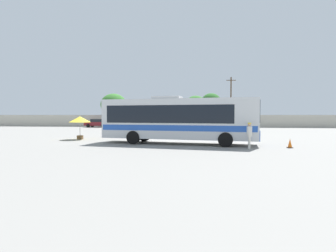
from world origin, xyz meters
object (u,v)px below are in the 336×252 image
Objects in this scene: vendor_umbrella_near_gate_yellow at (80,120)px; traffic_cone_on_apron at (290,143)px; roadside_tree_left at (114,105)px; roadside_tree_midright at (196,105)px; utility_pole_near at (231,101)px; parked_car_second_maroon at (130,123)px; coach_bus_silver_blue at (177,118)px; roadside_tree_midleft at (160,107)px; attendant_by_bus_door at (249,134)px; parked_car_rightmost_white at (204,123)px; roadside_tree_right at (211,102)px; parked_car_third_maroon at (167,123)px; parked_car_leftmost_maroon at (98,123)px.

vendor_umbrella_near_gate_yellow is 3.32× the size of traffic_cone_on_apron.
roadside_tree_left is 17.06m from roadside_tree_midright.
roadside_tree_midright is (-6.77, 4.05, -0.55)m from utility_pole_near.
utility_pole_near is at bearing 18.69° from parked_car_second_maroon.
vendor_umbrella_near_gate_yellow is at bearing -77.47° from roadside_tree_left.
coach_bus_silver_blue is 1.83× the size of roadside_tree_left.
roadside_tree_midleft is at bearing 100.65° from coach_bus_silver_blue.
attendant_by_bus_door is at bearing -20.47° from vendor_umbrella_near_gate_yellow.
utility_pole_near is (16.97, 28.54, 3.13)m from vendor_umbrella_near_gate_yellow.
utility_pole_near is 1.51× the size of roadside_tree_midright.
traffic_cone_on_apron is (5.36, -27.56, -0.47)m from parked_car_rightmost_white.
roadside_tree_midleft is 0.84× the size of roadside_tree_right.
coach_bus_silver_blue is 1.84× the size of roadside_tree_right.
parked_car_third_maroon is at bearing 98.59° from coach_bus_silver_blue.
parked_car_third_maroon is at bearing 107.64° from attendant_by_bus_door.
parked_car_leftmost_maroon is 20.32m from roadside_tree_midright.
coach_bus_silver_blue is at bearing -79.35° from roadside_tree_midleft.
parked_car_rightmost_white reaches higher than traffic_cone_on_apron.
coach_bus_silver_blue is at bearing -64.04° from roadside_tree_left.
parked_car_third_maroon is 13.61m from utility_pole_near.
parked_car_second_maroon is at bearing 93.22° from vendor_umbrella_near_gate_yellow.
utility_pole_near is at bearing -13.73° from roadside_tree_midleft.
parked_car_rightmost_white is 8.74m from roadside_tree_right.
roadside_tree_right reaches higher than parked_car_third_maroon.
parked_car_leftmost_maroon is 19.28m from parked_car_rightmost_white.
vendor_umbrella_near_gate_yellow is 30.66m from roadside_tree_left.
roadside_tree_midright is at bearing 4.23° from roadside_tree_midleft.
coach_bus_silver_blue is at bearing -95.71° from parked_car_rightmost_white.
roadside_tree_right is at bearing 66.51° from vendor_umbrella_near_gate_yellow.
roadside_tree_midleft reaches higher than vendor_umbrella_near_gate_yellow.
coach_bus_silver_blue reaches higher than parked_car_third_maroon.
roadside_tree_midleft reaches higher than coach_bus_silver_blue.
roadside_tree_midright reaches higher than coach_bus_silver_blue.
traffic_cone_on_apron is (3.86, -35.11, -4.60)m from roadside_tree_right.
roadside_tree_midleft is at bearing 13.35° from roadside_tree_left.
roadside_tree_midright is at bearing 63.88° from parked_car_third_maroon.
vendor_umbrella_near_gate_yellow is 24.42m from parked_car_leftmost_maroon.
parked_car_second_maroon is 0.66× the size of roadside_tree_left.
utility_pole_near is at bearing 76.09° from coach_bus_silver_blue.
utility_pole_near reaches higher than parked_car_leftmost_maroon.
roadside_tree_right is (-3.66, 2.09, -0.02)m from utility_pole_near.
attendant_by_bus_door is 0.40× the size of parked_car_second_maroon.
roadside_tree_midright reaches higher than parked_car_leftmost_maroon.
roadside_tree_midright reaches higher than roadside_tree_midleft.
parked_car_third_maroon is 10.19m from roadside_tree_midleft.
utility_pole_near is 23.64m from roadside_tree_left.
roadside_tree_left reaches higher than roadside_tree_midleft.
parked_car_second_maroon reaches higher than traffic_cone_on_apron.
roadside_tree_left reaches higher than parked_car_second_maroon.
parked_car_rightmost_white is 0.71× the size of roadside_tree_midright.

